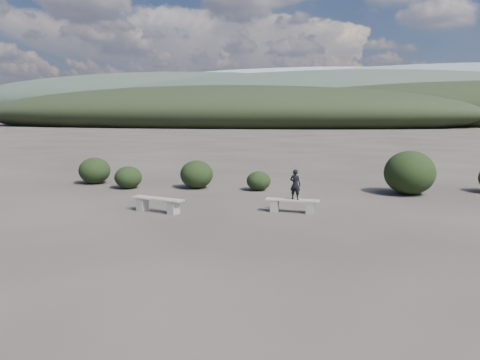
# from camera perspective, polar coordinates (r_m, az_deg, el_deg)

# --- Properties ---
(ground) EXTENTS (1200.00, 1200.00, 0.00)m
(ground) POSITION_cam_1_polar(r_m,az_deg,el_deg) (9.96, -6.74, -9.04)
(ground) COLOR #312B26
(ground) RESTS_ON ground
(bench_left) EXTENTS (1.75, 0.79, 0.43)m
(bench_left) POSITION_cam_1_polar(r_m,az_deg,el_deg) (14.15, -10.01, -2.85)
(bench_left) COLOR gray
(bench_left) RESTS_ON ground
(bench_right) EXTENTS (1.60, 0.39, 0.40)m
(bench_right) POSITION_cam_1_polar(r_m,az_deg,el_deg) (13.97, 6.39, -2.99)
(bench_right) COLOR gray
(bench_right) RESTS_ON ground
(seated_person) EXTENTS (0.38, 0.30, 0.91)m
(seated_person) POSITION_cam_1_polar(r_m,az_deg,el_deg) (13.85, 6.75, -0.53)
(seated_person) COLOR black
(seated_person) RESTS_ON bench_right
(shrub_a) EXTENTS (1.06, 1.06, 0.87)m
(shrub_a) POSITION_cam_1_polar(r_m,az_deg,el_deg) (18.79, -13.47, 0.31)
(shrub_a) COLOR black
(shrub_a) RESTS_ON ground
(shrub_b) EXTENTS (1.28, 1.28, 1.10)m
(shrub_b) POSITION_cam_1_polar(r_m,az_deg,el_deg) (18.36, -5.31, 0.69)
(shrub_b) COLOR black
(shrub_b) RESTS_ON ground
(shrub_c) EXTENTS (0.92, 0.92, 0.74)m
(shrub_c) POSITION_cam_1_polar(r_m,az_deg,el_deg) (17.81, 2.28, -0.10)
(shrub_c) COLOR black
(shrub_c) RESTS_ON ground
(shrub_d) EXTENTS (1.81, 1.81, 1.59)m
(shrub_d) POSITION_cam_1_polar(r_m,az_deg,el_deg) (17.95, 19.98, 0.84)
(shrub_d) COLOR black
(shrub_d) RESTS_ON ground
(shrub_f) EXTENTS (1.29, 1.29, 1.09)m
(shrub_f) POSITION_cam_1_polar(r_m,az_deg,el_deg) (20.42, -17.31, 1.10)
(shrub_f) COLOR black
(shrub_f) RESTS_ON ground
(mountain_ridges) EXTENTS (500.00, 400.00, 56.00)m
(mountain_ridges) POSITION_cam_1_polar(r_m,az_deg,el_deg) (348.29, 10.93, 9.38)
(mountain_ridges) COLOR black
(mountain_ridges) RESTS_ON ground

